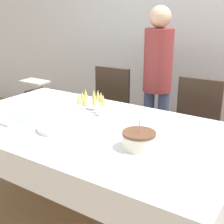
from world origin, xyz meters
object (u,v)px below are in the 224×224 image
(high_chair, at_px, (41,97))
(birthday_cake, at_px, (139,140))
(dining_chair_far_left, at_px, (107,110))
(dining_chair_far_right, at_px, (194,128))
(person_standing, at_px, (158,73))
(champagne_tray, at_px, (91,102))
(plate_stack_dessert, at_px, (77,118))
(plate_stack_main, at_px, (56,127))

(high_chair, bearing_deg, birthday_cake, -28.97)
(dining_chair_far_left, bearing_deg, dining_chair_far_right, 0.01)
(person_standing, bearing_deg, high_chair, -174.85)
(champagne_tray, bearing_deg, dining_chair_far_right, 49.41)
(champagne_tray, distance_m, high_chair, 1.58)
(plate_stack_dessert, bearing_deg, champagne_tray, 88.76)
(birthday_cake, distance_m, champagne_tray, 0.71)
(person_standing, bearing_deg, dining_chair_far_right, -20.14)
(plate_stack_main, height_order, high_chair, plate_stack_main)
(dining_chair_far_left, height_order, high_chair, dining_chair_far_left)
(person_standing, relative_size, high_chair, 2.21)
(plate_stack_main, bearing_deg, plate_stack_dessert, 91.63)
(champagne_tray, xyz_separation_m, plate_stack_main, (0.00, -0.41, -0.08))
(dining_chair_far_right, height_order, person_standing, person_standing)
(plate_stack_dessert, bearing_deg, person_standing, 81.69)
(champagne_tray, height_order, person_standing, person_standing)
(plate_stack_dessert, distance_m, high_chair, 1.65)
(plate_stack_dessert, height_order, person_standing, person_standing)
(person_standing, bearing_deg, champagne_tray, -99.68)
(birthday_cake, height_order, high_chair, birthday_cake)
(plate_stack_main, bearing_deg, dining_chair_far_left, 106.72)
(dining_chair_far_left, height_order, birthday_cake, dining_chair_far_left)
(dining_chair_far_left, bearing_deg, plate_stack_dessert, -69.49)
(plate_stack_dessert, relative_size, person_standing, 0.13)
(dining_chair_far_right, height_order, birthday_cake, dining_chair_far_right)
(dining_chair_far_left, distance_m, person_standing, 0.66)
(plate_stack_dessert, bearing_deg, high_chair, 145.80)
(dining_chair_far_right, height_order, champagne_tray, dining_chair_far_right)
(birthday_cake, bearing_deg, dining_chair_far_left, 131.99)
(plate_stack_main, height_order, plate_stack_dessert, plate_stack_main)
(dining_chair_far_left, bearing_deg, plate_stack_main, -73.28)
(dining_chair_far_left, xyz_separation_m, plate_stack_main, (0.34, -1.12, 0.24))
(birthday_cake, xyz_separation_m, champagne_tray, (-0.62, 0.35, 0.04))
(dining_chair_far_right, distance_m, person_standing, 0.64)
(dining_chair_far_left, height_order, plate_stack_main, dining_chair_far_left)
(birthday_cake, xyz_separation_m, person_standing, (-0.47, 1.22, 0.14))
(champagne_tray, bearing_deg, birthday_cake, -29.37)
(high_chair, bearing_deg, champagne_tray, -28.79)
(birthday_cake, bearing_deg, champagne_tray, 150.63)
(plate_stack_main, distance_m, person_standing, 1.31)
(dining_chair_far_right, relative_size, plate_stack_dessert, 4.81)
(high_chair, bearing_deg, dining_chair_far_left, -1.85)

